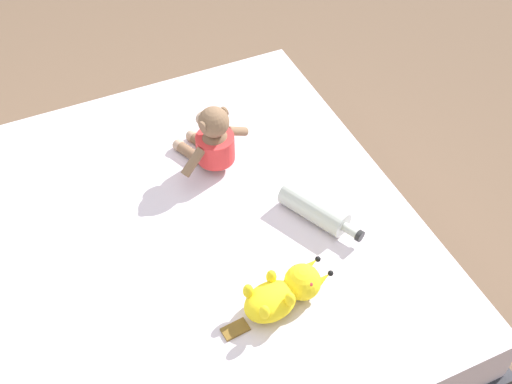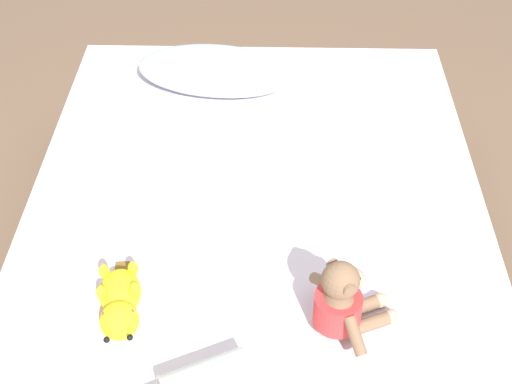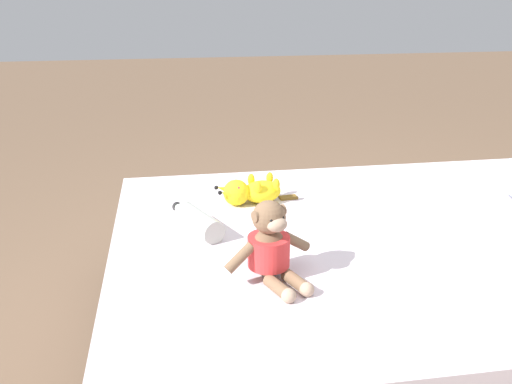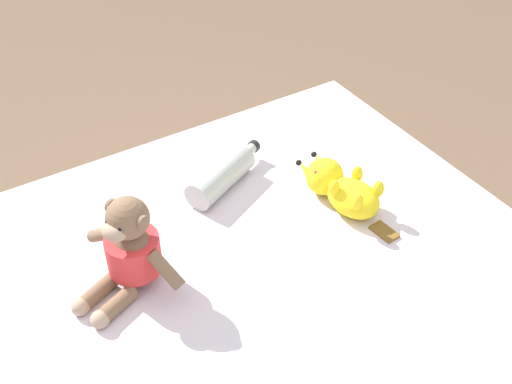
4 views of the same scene
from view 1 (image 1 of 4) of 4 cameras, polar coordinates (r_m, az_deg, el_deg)
The scene contains 5 objects.
ground_plane at distance 2.26m, azimuth -12.39°, elevation -12.88°, with size 16.00×16.00×0.00m, color brown.
bed at distance 2.07m, azimuth -13.36°, elevation -9.87°, with size 1.45×1.96×0.44m.
plush_monkey at distance 2.03m, azimuth -3.83°, elevation 4.41°, with size 0.25×0.28×0.24m.
plush_yellow_creature at distance 1.72m, azimuth 2.50°, elevation -8.84°, with size 0.13×0.33×0.10m.
glass_bottle at distance 1.92m, azimuth 5.25°, elevation -1.52°, with size 0.27×0.17×0.08m.
Camera 1 is at (-1.18, 0.02, 1.92)m, focal length 45.46 mm.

